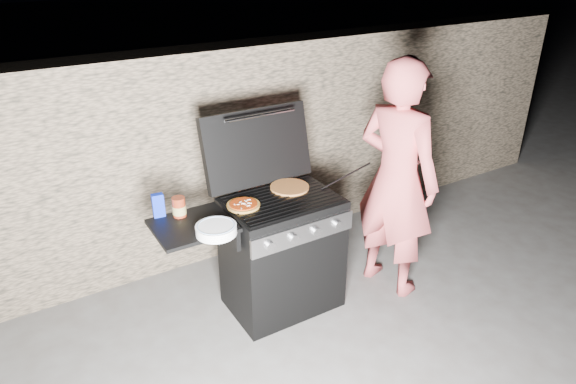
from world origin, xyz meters
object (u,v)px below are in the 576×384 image
gas_grill (252,263)px  person (397,180)px  sauce_jar (179,207)px  pizza_topped (243,205)px

gas_grill → person: person is taller
sauce_jar → person: bearing=-12.5°
pizza_topped → sauce_jar: sauce_jar is taller
gas_grill → sauce_jar: (-0.45, 0.15, 0.51)m
sauce_jar → gas_grill: bearing=-18.0°
pizza_topped → sauce_jar: bearing=165.2°
sauce_jar → person: person is taller
gas_grill → sauce_jar: sauce_jar is taller
sauce_jar → pizza_topped: bearing=-14.8°
pizza_topped → sauce_jar: 0.43m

